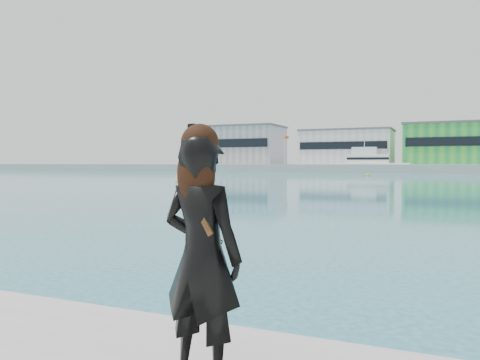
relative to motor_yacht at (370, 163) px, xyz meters
name	(u,v)px	position (x,y,z in m)	size (l,w,h in m)	color
far_quay	(433,168)	(14.12, 14.10, -1.31)	(320.00, 40.00, 2.00)	#9E9E99
warehouse_grey_left	(238,145)	(-40.88, 12.08, 5.45)	(26.52, 16.36, 11.50)	gray
warehouse_white	(347,147)	(-7.88, 12.08, 4.45)	(24.48, 15.35, 9.50)	silver
warehouse_green	(467,143)	(22.12, 12.08, 4.95)	(30.60, 16.36, 10.50)	green
flagpole_left	(285,148)	(-23.79, 5.10, 4.23)	(1.28, 0.16, 8.00)	silver
motor_yacht	(370,163)	(0.00, 0.00, 0.00)	(17.76, 5.49, 8.21)	white
buoy_far	(368,176)	(3.96, -32.18, -2.31)	(0.50, 0.50, 0.50)	yellow
woman	(201,249)	(14.41, -116.01, -0.56)	(0.69, 0.50, 1.87)	black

